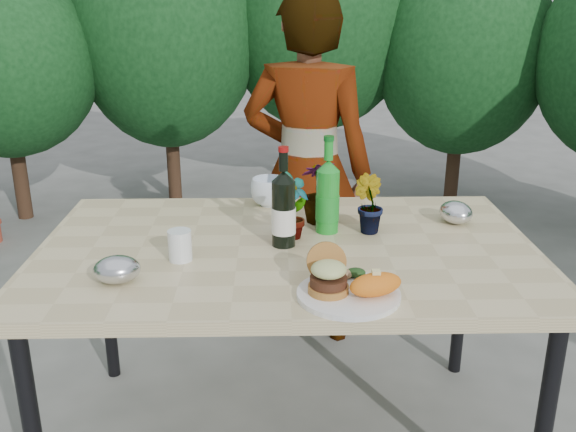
{
  "coord_description": "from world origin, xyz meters",
  "views": [
    {
      "loc": [
        -0.04,
        -1.91,
        1.54
      ],
      "look_at": [
        0.0,
        -0.08,
        0.88
      ],
      "focal_mm": 40.0,
      "sensor_mm": 36.0,
      "label": 1
    }
  ],
  "objects_px": {
    "wine_bottle": "(284,210)",
    "person": "(307,171)",
    "dinner_plate": "(349,294)",
    "patio_table": "(287,262)"
  },
  "relations": [
    {
      "from": "dinner_plate",
      "to": "wine_bottle",
      "type": "relative_size",
      "value": 0.86
    },
    {
      "from": "patio_table",
      "to": "wine_bottle",
      "type": "bearing_deg",
      "value": 155.51
    },
    {
      "from": "patio_table",
      "to": "wine_bottle",
      "type": "height_order",
      "value": "wine_bottle"
    },
    {
      "from": "dinner_plate",
      "to": "person",
      "type": "xyz_separation_m",
      "value": [
        -0.05,
        1.15,
        0.02
      ]
    },
    {
      "from": "person",
      "to": "dinner_plate",
      "type": "bearing_deg",
      "value": 104.99
    },
    {
      "from": "dinner_plate",
      "to": "wine_bottle",
      "type": "xyz_separation_m",
      "value": [
        -0.17,
        0.37,
        0.11
      ]
    },
    {
      "from": "dinner_plate",
      "to": "wine_bottle",
      "type": "height_order",
      "value": "wine_bottle"
    },
    {
      "from": "person",
      "to": "patio_table",
      "type": "bearing_deg",
      "value": 94.78
    },
    {
      "from": "patio_table",
      "to": "wine_bottle",
      "type": "distance_m",
      "value": 0.18
    },
    {
      "from": "wine_bottle",
      "to": "person",
      "type": "relative_size",
      "value": 0.21
    }
  ]
}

